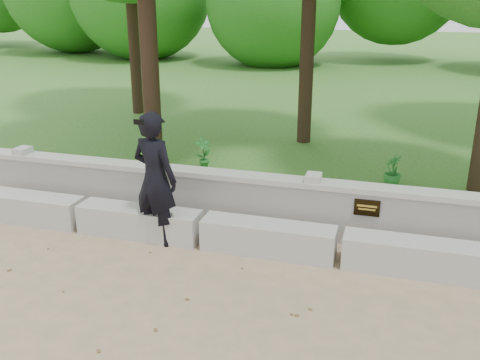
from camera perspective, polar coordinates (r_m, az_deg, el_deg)
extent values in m
plane|color=tan|center=(5.94, 8.25, -16.98)|extent=(80.00, 80.00, 0.00)
cube|color=#2D611E|center=(19.08, 14.67, 8.58)|extent=(40.00, 22.00, 0.25)
cube|color=#AEABA4|center=(9.28, -21.80, -2.76)|extent=(1.90, 0.45, 0.45)
cube|color=#AEABA4|center=(8.24, -10.69, -4.42)|extent=(1.90, 0.45, 0.45)
cube|color=#AEABA4|center=(7.59, 3.00, -6.23)|extent=(1.90, 0.45, 0.45)
cube|color=#AEABA4|center=(7.44, 18.28, -7.81)|extent=(1.90, 0.45, 0.45)
cube|color=#A3A19A|center=(8.01, 11.19, -3.72)|extent=(12.50, 0.25, 0.82)
cube|color=#AEABA4|center=(7.85, 11.41, -0.70)|extent=(12.50, 0.35, 0.08)
cube|color=black|center=(7.79, 13.38, -2.91)|extent=(0.36, 0.02, 0.24)
imported|color=black|center=(7.73, -9.04, 0.12)|extent=(0.81, 0.64, 1.97)
cube|color=black|center=(7.14, -10.77, 6.09)|extent=(0.14, 0.05, 0.07)
cylinder|color=#382619|center=(15.36, -11.32, 15.29)|extent=(0.30, 0.30, 4.49)
cylinder|color=#382619|center=(10.50, -9.77, 15.07)|extent=(0.34, 0.34, 5.02)
cylinder|color=#382619|center=(12.05, 7.23, 14.79)|extent=(0.31, 0.31, 4.63)
imported|color=#256E28|center=(10.35, -3.91, 2.87)|extent=(0.38, 0.40, 0.64)
imported|color=#256E28|center=(9.77, 15.98, 0.92)|extent=(0.39, 0.40, 0.57)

